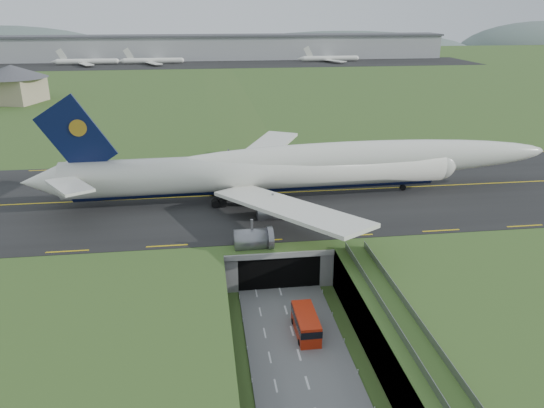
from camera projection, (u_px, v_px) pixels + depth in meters
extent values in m
plane|color=#365C24|center=(288.00, 319.00, 70.17)|extent=(900.00, 900.00, 0.00)
cube|color=gray|center=(288.00, 300.00, 69.12)|extent=(800.00, 800.00, 6.00)
cube|color=slate|center=(298.00, 353.00, 63.17)|extent=(12.00, 75.00, 0.20)
cube|color=black|center=(260.00, 194.00, 98.66)|extent=(800.00, 44.00, 0.18)
cube|color=gray|center=(270.00, 226.00, 85.88)|extent=(16.00, 22.00, 1.00)
cube|color=gray|center=(227.00, 242.00, 85.88)|extent=(2.00, 22.00, 6.00)
cube|color=gray|center=(312.00, 238.00, 87.62)|extent=(2.00, 22.00, 6.00)
cube|color=black|center=(274.00, 256.00, 82.29)|extent=(12.00, 12.00, 5.00)
cube|color=#A8A8A3|center=(280.00, 255.00, 75.58)|extent=(17.00, 0.50, 0.80)
cube|color=#A8A8A3|center=(429.00, 364.00, 52.33)|extent=(3.00, 53.00, 0.50)
cube|color=gray|center=(416.00, 358.00, 51.90)|extent=(0.06, 53.00, 1.00)
cube|color=gray|center=(443.00, 356.00, 52.25)|extent=(0.06, 53.00, 1.00)
cylinder|color=#A8A8A3|center=(416.00, 372.00, 55.71)|extent=(0.90, 0.90, 5.60)
cylinder|color=#A8A8A3|center=(379.00, 311.00, 66.84)|extent=(0.90, 0.90, 5.60)
cylinder|color=white|center=(260.00, 172.00, 94.59)|extent=(68.34, 8.26, 6.42)
sphere|color=white|center=(439.00, 163.00, 99.70)|extent=(6.46, 6.46, 6.29)
cone|color=white|center=(42.00, 182.00, 89.04)|extent=(7.18, 6.28, 6.10)
ellipsoid|color=white|center=(360.00, 159.00, 96.85)|extent=(74.14, 7.91, 6.74)
ellipsoid|color=black|center=(435.00, 159.00, 99.27)|extent=(4.57, 2.93, 2.25)
cylinder|color=black|center=(260.00, 185.00, 95.47)|extent=(64.83, 4.45, 2.70)
cube|color=white|center=(259.00, 153.00, 110.08)|extent=(20.49, 29.77, 2.70)
cube|color=white|center=(85.00, 160.00, 96.37)|extent=(8.96, 11.89, 1.03)
cube|color=white|center=(288.00, 208.00, 80.41)|extent=(21.71, 29.28, 2.70)
cube|color=white|center=(69.00, 186.00, 82.46)|extent=(9.37, 11.83, 1.03)
cube|color=black|center=(76.00, 137.00, 87.38)|extent=(12.77, 0.95, 14.19)
cylinder|color=gold|center=(78.00, 128.00, 86.93)|extent=(2.83, 0.78, 2.81)
cylinder|color=slate|center=(257.00, 177.00, 104.95)|extent=(5.30, 3.45, 3.31)
cylinder|color=slate|center=(229.00, 164.00, 113.98)|extent=(5.30, 3.45, 3.31)
cylinder|color=slate|center=(273.00, 212.00, 87.34)|extent=(5.30, 3.45, 3.31)
cylinder|color=slate|center=(252.00, 240.00, 76.90)|extent=(5.30, 3.45, 3.31)
cylinder|color=black|center=(403.00, 187.00, 100.24)|extent=(1.12, 0.53, 1.10)
cube|color=black|center=(235.00, 196.00, 95.43)|extent=(6.20, 7.18, 1.40)
cube|color=red|center=(306.00, 324.00, 66.40)|extent=(2.62, 6.96, 2.78)
cube|color=black|center=(306.00, 320.00, 66.20)|extent=(2.67, 7.05, 0.93)
cube|color=black|center=(306.00, 331.00, 66.80)|extent=(2.43, 6.49, 0.46)
cylinder|color=black|center=(300.00, 343.00, 64.47)|extent=(0.33, 0.83, 0.83)
cylinder|color=black|center=(293.00, 322.00, 68.77)|extent=(0.33, 0.83, 0.83)
cylinder|color=black|center=(319.00, 341.00, 64.78)|extent=(0.33, 0.83, 0.83)
cylinder|color=black|center=(311.00, 320.00, 69.08)|extent=(0.33, 0.83, 0.83)
cube|color=tan|center=(14.00, 90.00, 190.47)|extent=(20.96, 20.96, 8.96)
cone|color=#4C4C51|center=(11.00, 71.00, 188.12)|extent=(30.73, 30.73, 4.48)
cube|color=#B2B2B2|center=(214.00, 48.00, 343.89)|extent=(300.00, 22.00, 15.00)
cube|color=#4C4C51|center=(213.00, 36.00, 341.26)|extent=(302.00, 24.00, 1.20)
cube|color=black|center=(216.00, 64.00, 318.63)|extent=(320.00, 50.00, 0.08)
cylinder|color=white|center=(87.00, 61.00, 313.11)|extent=(34.00, 3.20, 3.20)
cylinder|color=white|center=(153.00, 61.00, 317.88)|extent=(34.00, 3.20, 3.20)
cylinder|color=white|center=(330.00, 58.00, 331.45)|extent=(34.00, 3.20, 3.20)
ellipsoid|color=slate|center=(342.00, 56.00, 485.64)|extent=(260.00, 91.00, 44.00)
ellipsoid|color=slate|center=(543.00, 53.00, 510.56)|extent=(180.00, 63.00, 60.00)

